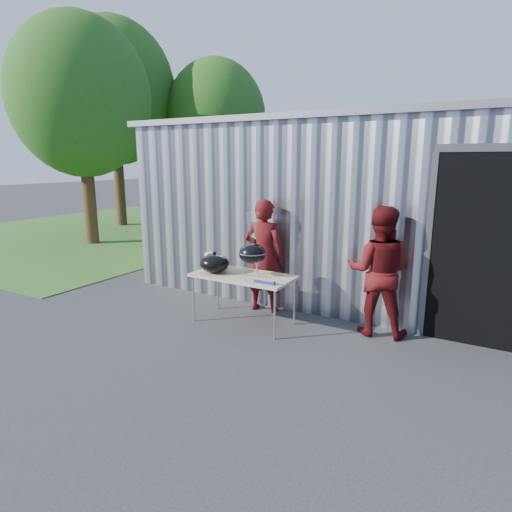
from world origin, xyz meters
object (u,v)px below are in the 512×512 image
Objects in this scene: person_cook at (264,256)px; person_bystander at (379,271)px; folding_table at (243,277)px; kettle_grill at (252,247)px.

person_cook is 1.00× the size of person_bystander.
kettle_grill reaches higher than folding_table.
folding_table is 0.49m from kettle_grill.
folding_table is 1.62× the size of kettle_grill.
kettle_grill is at bearing 9.48° from person_bystander.
kettle_grill is 1.80m from person_bystander.
folding_table is 0.83× the size of person_cook.
person_bystander reaches higher than kettle_grill.
person_cook is (-0.01, 0.65, 0.20)m from folding_table.
person_cook reaches higher than person_bystander.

